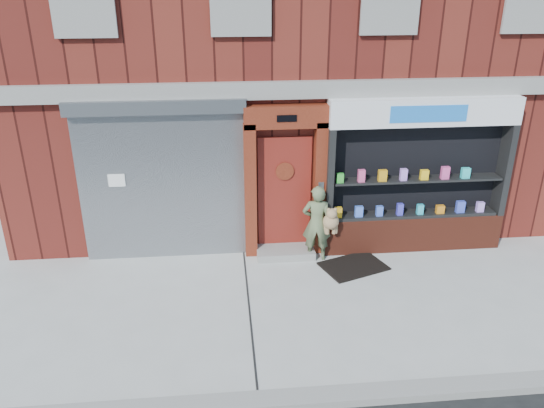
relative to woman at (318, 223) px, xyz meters
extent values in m
plane|color=#9E9E99|center=(0.16, -1.54, -0.75)|extent=(80.00, 80.00, 0.00)
cube|color=gray|center=(0.16, -3.69, -0.69)|extent=(60.00, 0.30, 0.12)
cube|color=#4F1712|center=(0.16, 4.46, 3.25)|extent=(12.00, 8.00, 8.00)
cube|color=gray|center=(0.16, 0.38, 2.40)|extent=(12.00, 0.16, 0.30)
cube|color=gray|center=(-2.84, 0.40, 0.65)|extent=(3.00, 0.10, 2.80)
cube|color=slate|center=(-2.84, 0.34, 2.17)|extent=(3.10, 0.30, 0.24)
cube|color=white|center=(-3.64, 0.33, 0.85)|extent=(0.30, 0.01, 0.24)
cube|color=#541B0E|center=(-1.24, 0.32, 0.55)|extent=(0.22, 0.28, 2.60)
cube|color=#541B0E|center=(0.06, 0.32, 0.55)|extent=(0.22, 0.28, 2.60)
cube|color=#541B0E|center=(-0.59, 0.32, 1.95)|extent=(1.50, 0.28, 0.40)
cube|color=black|center=(-0.59, 0.17, 1.95)|extent=(0.35, 0.01, 0.12)
cube|color=maroon|center=(-0.59, 0.43, 0.45)|extent=(1.00, 0.06, 2.20)
cylinder|color=black|center=(-0.59, 0.39, 0.90)|extent=(0.28, 0.02, 0.28)
cylinder|color=#541B0E|center=(-0.59, 0.38, 0.90)|extent=(0.34, 0.02, 0.34)
cube|color=gray|center=(-0.59, 0.16, -0.67)|extent=(1.10, 0.55, 0.15)
cube|color=slate|center=(0.06, 0.17, 0.65)|extent=(0.10, 0.02, 0.18)
cube|color=maroon|center=(1.91, 0.26, -0.40)|extent=(3.50, 0.40, 0.70)
cube|color=black|center=(0.22, 0.26, 0.85)|extent=(0.12, 0.40, 1.80)
cube|color=black|center=(3.60, 0.26, 0.85)|extent=(0.12, 0.40, 1.80)
cube|color=black|center=(1.91, 0.44, 0.85)|extent=(3.30, 0.03, 1.80)
cube|color=black|center=(1.91, 0.26, -0.02)|extent=(3.20, 0.36, 0.06)
cube|color=black|center=(1.91, 0.26, 0.70)|extent=(3.20, 0.36, 0.04)
cube|color=white|center=(1.91, 0.26, 2.00)|extent=(3.50, 0.40, 0.50)
cube|color=blue|center=(1.91, 0.05, 2.00)|extent=(1.40, 0.01, 0.30)
cube|color=gold|center=(0.41, 0.18, 0.11)|extent=(0.14, 0.09, 0.20)
cube|color=#426DE3|center=(0.81, 0.18, 0.11)|extent=(0.15, 0.09, 0.21)
cube|color=blue|center=(1.21, 0.18, 0.11)|extent=(0.12, 0.09, 0.20)
cube|color=#3A3AC5|center=(1.61, 0.18, 0.13)|extent=(0.11, 0.09, 0.23)
cube|color=#29B2CE|center=(2.01, 0.18, 0.11)|extent=(0.12, 0.09, 0.20)
cube|color=orange|center=(2.41, 0.18, 0.09)|extent=(0.15, 0.09, 0.16)
cube|color=blue|center=(2.81, 0.18, 0.13)|extent=(0.16, 0.09, 0.23)
cube|color=#B98AFA|center=(3.21, 0.18, 0.11)|extent=(0.14, 0.09, 0.20)
cube|color=green|center=(0.41, 0.18, 0.81)|extent=(0.13, 0.09, 0.17)
cube|color=#E44C87|center=(0.81, 0.18, 0.84)|extent=(0.12, 0.09, 0.23)
cube|color=orange|center=(1.21, 0.18, 0.83)|extent=(0.16, 0.09, 0.21)
cube|color=#C189F8|center=(1.61, 0.18, 0.83)|extent=(0.12, 0.09, 0.22)
cube|color=yellow|center=(2.01, 0.18, 0.81)|extent=(0.15, 0.09, 0.19)
cube|color=#DC4991|center=(2.41, 0.18, 0.84)|extent=(0.15, 0.09, 0.24)
cube|color=#29CDCF|center=(2.81, 0.18, 0.82)|extent=(0.16, 0.09, 0.20)
imported|color=#586543|center=(-0.03, 0.01, -0.01)|extent=(0.59, 0.44, 1.48)
sphere|color=olive|center=(0.22, -0.05, 0.04)|extent=(0.30, 0.30, 0.30)
sphere|color=olive|center=(0.22, -0.10, 0.22)|extent=(0.20, 0.20, 0.20)
sphere|color=olive|center=(0.16, -0.10, 0.30)|extent=(0.07, 0.07, 0.07)
sphere|color=olive|center=(0.28, -0.10, 0.30)|extent=(0.07, 0.07, 0.07)
cylinder|color=olive|center=(0.12, -0.05, -0.11)|extent=(0.07, 0.07, 0.18)
cylinder|color=olive|center=(0.32, -0.05, -0.11)|extent=(0.07, 0.07, 0.18)
cylinder|color=olive|center=(0.16, -0.07, -0.11)|extent=(0.07, 0.07, 0.18)
cylinder|color=olive|center=(0.28, -0.07, -0.11)|extent=(0.07, 0.07, 0.18)
cube|color=black|center=(0.62, -0.40, -0.74)|extent=(1.34, 1.14, 0.03)
camera|label=1|loc=(-1.73, -8.79, 4.23)|focal=35.00mm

